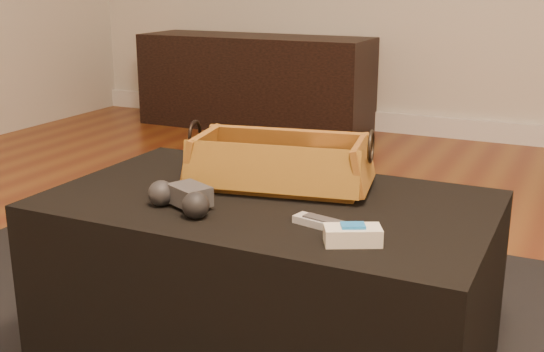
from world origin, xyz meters
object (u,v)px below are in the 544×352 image
at_px(media_cabinet, 255,82).
at_px(tv_remote, 269,177).
at_px(ottoman, 268,282).
at_px(wicker_basket, 280,166).
at_px(game_controller, 183,198).
at_px(silver_remote, 330,225).
at_px(cream_gadget, 353,235).

height_order(media_cabinet, tv_remote, media_cabinet).
height_order(media_cabinet, ottoman, media_cabinet).
distance_m(media_cabinet, wicker_basket, 2.72).
xyz_separation_m(media_cabinet, game_controller, (1.16, -2.64, 0.17)).
relative_size(tv_remote, wicker_basket, 0.49).
bearing_deg(silver_remote, game_controller, -174.82).
bearing_deg(ottoman, wicker_basket, 97.82).
height_order(game_controller, cream_gadget, game_controller).
bearing_deg(media_cabinet, tv_remote, -62.35).
bearing_deg(cream_gadget, media_cabinet, 120.34).
height_order(ottoman, silver_remote, silver_remote).
bearing_deg(game_controller, ottoman, 50.46).
relative_size(game_controller, cream_gadget, 1.55).
xyz_separation_m(tv_remote, game_controller, (-0.10, -0.23, 0.00)).
relative_size(ottoman, silver_remote, 5.98).
bearing_deg(game_controller, wicker_basket, 65.02).
bearing_deg(wicker_basket, ottoman, -82.18).
distance_m(tv_remote, cream_gadget, 0.39).
xyz_separation_m(ottoman, tv_remote, (-0.03, 0.07, 0.24)).
relative_size(ottoman, wicker_basket, 2.15).
height_order(ottoman, cream_gadget, cream_gadget).
distance_m(media_cabinet, game_controller, 2.89).
distance_m(ottoman, tv_remote, 0.25).
distance_m(ottoman, silver_remote, 0.32).
distance_m(game_controller, silver_remote, 0.33).
distance_m(silver_remote, cream_gadget, 0.09).
distance_m(media_cabinet, tv_remote, 2.72).
distance_m(wicker_basket, silver_remote, 0.31).
distance_m(wicker_basket, game_controller, 0.27).
bearing_deg(media_cabinet, cream_gadget, -59.66).
relative_size(game_controller, silver_remote, 1.11).
bearing_deg(tv_remote, cream_gadget, -57.21).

